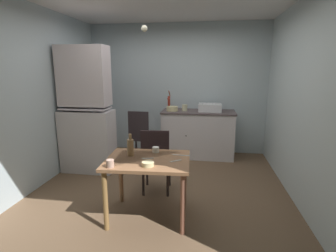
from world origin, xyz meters
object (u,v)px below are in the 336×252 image
chair_by_counter (140,136)px  serving_bowl_wide (148,164)px  mixing_bowl_counter (172,109)px  chair_far_side (156,159)px  hand_pump (169,102)px  sink_basin (210,107)px  teacup_cream (156,150)px  hutch_cabinet (87,115)px  dining_table (148,167)px  glass_bottle (130,147)px

chair_by_counter → serving_bowl_wide: (0.61, -2.00, 0.23)m
mixing_bowl_counter → chair_far_side: mixing_bowl_counter is taller
serving_bowl_wide → mixing_bowl_counter: bearing=91.9°
hand_pump → serving_bowl_wide: bearing=-86.4°
sink_basin → teacup_cream: 2.18m
hutch_cabinet → serving_bowl_wide: 2.06m
hutch_cabinet → dining_table: (1.34, -1.27, -0.37)m
hand_pump → serving_bowl_wide: (0.16, -2.58, -0.34)m
mixing_bowl_counter → serving_bowl_wide: (0.08, -2.49, -0.22)m
hutch_cabinet → chair_far_side: 1.55m
hutch_cabinet → mixing_bowl_counter: bearing=37.0°
dining_table → chair_by_counter: chair_by_counter is taller
hand_pump → glass_bottle: (-0.12, -2.27, -0.26)m
mixing_bowl_counter → chair_by_counter: bearing=-137.5°
sink_basin → chair_far_side: (-0.73, -1.71, -0.50)m
mixing_bowl_counter → glass_bottle: 2.19m
dining_table → serving_bowl_wide: size_ratio=7.63×
hutch_cabinet → dining_table: hutch_cabinet is taller
dining_table → glass_bottle: glass_bottle is taller
chair_far_side → mixing_bowl_counter: bearing=90.1°
serving_bowl_wide → hutch_cabinet: bearing=133.0°
chair_by_counter → chair_far_side: bearing=-65.7°
hand_pump → hutch_cabinet: bearing=-138.7°
hand_pump → dining_table: size_ratio=0.39×
sink_basin → mixing_bowl_counter: bearing=-176.1°
mixing_bowl_counter → hutch_cabinet: bearing=-143.0°
sink_basin → dining_table: 2.45m
mixing_bowl_counter → serving_bowl_wide: 2.50m
hand_pump → sink_basin: bearing=-3.2°
glass_bottle → teacup_cream: bearing=30.9°
chair_by_counter → dining_table: bearing=-72.6°
sink_basin → hand_pump: hand_pump is taller
sink_basin → dining_table: sink_basin is taller
sink_basin → glass_bottle: sink_basin is taller
sink_basin → glass_bottle: (-0.94, -2.23, -0.17)m
teacup_cream → chair_far_side: bearing=100.8°
dining_table → teacup_cream: 0.29m
hand_pump → teacup_cream: (0.15, -2.11, -0.33)m
hand_pump → mixing_bowl_counter: (0.08, -0.10, -0.13)m
sink_basin → hand_pump: size_ratio=1.13×
chair_far_side → glass_bottle: bearing=-111.4°
teacup_cream → glass_bottle: glass_bottle is taller
teacup_cream → hutch_cabinet: bearing=143.5°
mixing_bowl_counter → serving_bowl_wide: mixing_bowl_counter is taller
serving_bowl_wide → teacup_cream: teacup_cream is taller
hutch_cabinet → mixing_bowl_counter: size_ratio=9.32×
dining_table → hand_pump: bearing=92.6°
hutch_cabinet → sink_basin: 2.30m
hand_pump → mixing_bowl_counter: size_ratio=1.73×
serving_bowl_wide → chair_by_counter: bearing=106.9°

